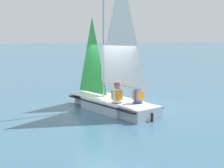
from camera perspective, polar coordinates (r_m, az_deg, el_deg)
ground_plane at (r=12.10m, az=-0.00°, el=-4.82°), size 260.00×260.00×0.00m
sailboat_main at (r=11.93m, az=0.08°, el=-1.34°), size 4.28×2.74×5.30m
sailor_helm at (r=11.33m, az=0.89°, el=-2.48°), size 0.41×0.39×1.16m
sailor_crew at (r=11.35m, az=4.72°, el=-2.54°), size 0.41×0.39×1.16m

